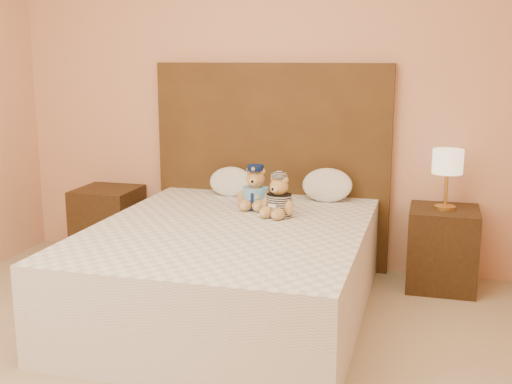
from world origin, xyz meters
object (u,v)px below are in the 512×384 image
nightstand_left (108,223)px  pillow_right (327,183)px  teddy_prisoner (279,196)px  lamp (448,165)px  pillow_left (231,180)px  teddy_police (256,187)px  bed (230,269)px  nightstand_right (442,248)px

nightstand_left → pillow_right: pillow_right is taller
teddy_prisoner → lamp: bearing=45.9°
pillow_left → pillow_right: bearing=0.0°
nightstand_left → pillow_left: bearing=1.7°
lamp → pillow_left: size_ratio=1.26×
lamp → pillow_left: 1.52m
teddy_police → pillow_left: teddy_police is taller
pillow_left → teddy_prisoner: bearing=-47.2°
bed → nightstand_left: 1.48m
teddy_police → nightstand_right: bearing=16.1°
nightstand_left → lamp: 2.56m
nightstand_left → nightstand_right: same height
nightstand_left → pillow_right: size_ratio=1.56×
pillow_left → nightstand_left: bearing=-178.3°
teddy_police → pillow_right: bearing=41.7°
teddy_prisoner → pillow_right: size_ratio=0.77×
nightstand_right → teddy_prisoner: teddy_prisoner is taller
lamp → pillow_right: (-0.80, 0.03, -0.17)m
lamp → teddy_prisoner: (-1.02, -0.50, -0.16)m
pillow_left → nightstand_right: bearing=-1.1°
bed → lamp: size_ratio=5.00×
teddy_prisoner → pillow_right: teddy_prisoner is taller
lamp → teddy_police: size_ratio=1.37×
lamp → teddy_police: lamp is taller
nightstand_left → teddy_prisoner: bearing=-18.7°
nightstand_right → nightstand_left: bearing=180.0°
bed → pillow_left: 0.95m
nightstand_left → nightstand_right: 2.50m
teddy_police → pillow_right: size_ratio=0.83×
teddy_prisoner → nightstand_left: bearing=-178.9°
bed → nightstand_right: same height
bed → teddy_prisoner: teddy_prisoner is taller
nightstand_right → teddy_police: 1.33m
teddy_prisoner → pillow_right: 0.57m
lamp → pillow_right: bearing=177.8°
teddy_prisoner → pillow_left: bearing=152.6°
bed → pillow_left: bearing=107.4°
nightstand_right → lamp: (-0.00, 0.00, 0.57)m
nightstand_right → lamp: size_ratio=1.38×
teddy_prisoner → pillow_right: bearing=87.2°
lamp → pillow_left: lamp is taller
nightstand_left → lamp: (2.50, 0.00, 0.57)m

